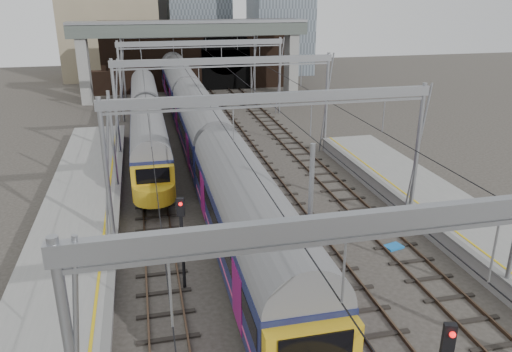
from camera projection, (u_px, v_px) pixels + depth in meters
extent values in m
plane|color=#38332D|center=(323.00, 327.00, 19.73)|extent=(160.00, 160.00, 0.00)
cube|color=gray|center=(57.00, 314.00, 19.67)|extent=(4.20, 55.00, 1.10)
cube|color=slate|center=(110.00, 296.00, 19.93)|extent=(0.35, 55.00, 0.12)
cube|color=gold|center=(96.00, 296.00, 19.80)|extent=(0.12, 55.00, 0.01)
cube|color=#4C3828|center=(143.00, 197.00, 31.98)|extent=(0.08, 80.00, 0.16)
cube|color=#4C3828|center=(165.00, 195.00, 32.28)|extent=(0.08, 80.00, 0.16)
cube|color=black|center=(154.00, 197.00, 32.16)|extent=(2.40, 80.00, 0.14)
cube|color=#4C3828|center=(205.00, 192.00, 32.82)|extent=(0.08, 80.00, 0.16)
cube|color=#4C3828|center=(226.00, 190.00, 33.13)|extent=(0.08, 80.00, 0.16)
cube|color=black|center=(215.00, 192.00, 33.00)|extent=(2.40, 80.00, 0.14)
cube|color=#4C3828|center=(264.00, 187.00, 33.67)|extent=(0.08, 80.00, 0.16)
cube|color=#4C3828|center=(284.00, 185.00, 33.97)|extent=(0.08, 80.00, 0.16)
cube|color=black|center=(274.00, 187.00, 33.85)|extent=(2.40, 80.00, 0.14)
cube|color=#4C3828|center=(320.00, 182.00, 34.51)|extent=(0.08, 80.00, 0.16)
cube|color=#4C3828|center=(339.00, 180.00, 34.82)|extent=(0.08, 80.00, 0.16)
cube|color=black|center=(329.00, 182.00, 34.69)|extent=(2.40, 80.00, 0.14)
cube|color=gray|center=(427.00, 215.00, 11.60)|extent=(16.80, 0.28, 0.50)
cylinder|color=gray|center=(107.00, 180.00, 23.91)|extent=(0.24, 0.24, 8.00)
cylinder|color=gray|center=(417.00, 156.00, 27.37)|extent=(0.24, 0.24, 8.00)
cube|color=gray|center=(273.00, 98.00, 24.39)|extent=(16.80, 0.28, 0.50)
cylinder|color=gray|center=(116.00, 114.00, 36.69)|extent=(0.24, 0.24, 8.00)
cylinder|color=gray|center=(326.00, 103.00, 40.16)|extent=(0.24, 0.24, 8.00)
cube|color=gray|center=(225.00, 61.00, 37.17)|extent=(16.80, 0.28, 0.50)
cylinder|color=gray|center=(121.00, 82.00, 49.48)|extent=(0.24, 0.24, 8.00)
cylinder|color=gray|center=(280.00, 76.00, 52.94)|extent=(0.24, 0.24, 8.00)
cube|color=gray|center=(201.00, 43.00, 49.95)|extent=(16.80, 0.28, 0.50)
cylinder|color=gray|center=(123.00, 66.00, 60.43)|extent=(0.24, 0.24, 8.00)
cylinder|color=gray|center=(255.00, 61.00, 63.90)|extent=(0.24, 0.24, 8.00)
cube|color=gray|center=(189.00, 34.00, 60.91)|extent=(16.80, 0.28, 0.50)
cube|color=black|center=(148.00, 114.00, 30.24)|extent=(0.03, 80.00, 0.03)
cube|color=black|center=(213.00, 110.00, 31.09)|extent=(0.03, 80.00, 0.03)
cube|color=black|center=(275.00, 107.00, 31.93)|extent=(0.03, 80.00, 0.03)
cube|color=black|center=(334.00, 104.00, 32.78)|extent=(0.03, 80.00, 0.03)
cube|color=black|center=(202.00, 55.00, 66.07)|extent=(26.00, 2.00, 9.00)
cube|color=black|center=(226.00, 70.00, 66.43)|extent=(6.50, 0.10, 5.20)
cylinder|color=black|center=(226.00, 50.00, 65.52)|extent=(6.50, 0.10, 6.50)
cube|color=black|center=(111.00, 83.00, 63.66)|extent=(6.00, 1.50, 3.00)
cube|color=gray|center=(84.00, 68.00, 57.66)|extent=(1.20, 2.50, 8.20)
cube|color=gray|center=(291.00, 62.00, 62.95)|extent=(1.20, 2.50, 8.20)
cube|color=#4D5750|center=(191.00, 30.00, 58.88)|extent=(28.00, 3.00, 1.40)
cube|color=gray|center=(190.00, 22.00, 58.56)|extent=(28.00, 3.00, 0.30)
cube|color=tan|center=(108.00, 2.00, 74.05)|extent=(14.00, 12.00, 22.00)
cube|color=gray|center=(159.00, 12.00, 89.22)|extent=(18.00, 14.00, 18.00)
cube|color=black|center=(190.00, 127.00, 47.23)|extent=(2.36, 69.77, 0.70)
cube|color=#151343|center=(189.00, 107.00, 46.54)|extent=(3.00, 69.77, 2.68)
cylinder|color=slate|center=(189.00, 93.00, 46.07)|extent=(2.94, 69.27, 2.94)
cube|color=black|center=(189.00, 102.00, 46.39)|extent=(3.02, 68.57, 0.80)
cube|color=#D64277|center=(190.00, 115.00, 46.80)|extent=(3.02, 68.77, 0.13)
cube|color=black|center=(316.00, 351.00, 14.21)|extent=(2.25, 0.08, 1.07)
cube|color=black|center=(148.00, 141.00, 42.95)|extent=(1.99, 29.33, 0.70)
cube|color=#151343|center=(147.00, 121.00, 42.32)|extent=(2.53, 29.33, 2.26)
cylinder|color=slate|center=(146.00, 108.00, 41.93)|extent=(2.48, 28.83, 2.48)
cube|color=black|center=(147.00, 117.00, 42.20)|extent=(2.55, 28.13, 0.68)
cube|color=#D64277|center=(147.00, 128.00, 42.55)|extent=(2.55, 28.33, 0.11)
cube|color=gold|center=(154.00, 184.00, 28.83)|extent=(2.48, 0.60, 2.06)
cube|color=black|center=(153.00, 176.00, 28.48)|extent=(1.90, 0.08, 0.90)
cylinder|color=black|center=(182.00, 245.00, 21.63)|extent=(0.14, 0.14, 4.30)
cube|color=black|center=(180.00, 207.00, 20.81)|extent=(0.35, 0.27, 0.81)
sphere|color=red|center=(180.00, 204.00, 20.64)|extent=(0.16, 0.16, 0.16)
cube|color=black|center=(449.00, 338.00, 12.82)|extent=(0.36, 0.27, 0.83)
sphere|color=red|center=(453.00, 335.00, 12.64)|extent=(0.17, 0.17, 0.17)
cube|color=blue|center=(318.00, 235.00, 27.14)|extent=(0.87, 0.74, 0.09)
cube|color=blue|center=(231.00, 227.00, 27.98)|extent=(0.90, 0.76, 0.09)
cube|color=blue|center=(393.00, 247.00, 25.84)|extent=(1.04, 0.85, 0.11)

